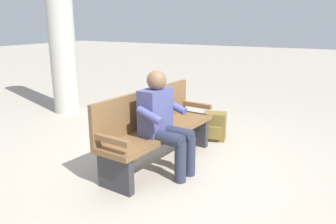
{
  "coord_description": "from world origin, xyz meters",
  "views": [
    {
      "loc": [
        3.25,
        1.89,
        1.69
      ],
      "look_at": [
        0.08,
        0.15,
        0.7
      ],
      "focal_mm": 35.29,
      "sensor_mm": 36.0,
      "label": 1
    }
  ],
  "objects_px": {
    "bench_near": "(156,127)",
    "support_pillar": "(60,13)",
    "backpack": "(214,126)",
    "person_seated": "(164,120)"
  },
  "relations": [
    {
      "from": "person_seated",
      "to": "backpack",
      "type": "bearing_deg",
      "value": -179.64
    },
    {
      "from": "bench_near",
      "to": "support_pillar",
      "type": "relative_size",
      "value": 0.5
    },
    {
      "from": "bench_near",
      "to": "person_seated",
      "type": "relative_size",
      "value": 1.56
    },
    {
      "from": "backpack",
      "to": "support_pillar",
      "type": "relative_size",
      "value": 0.11
    },
    {
      "from": "bench_near",
      "to": "backpack",
      "type": "relative_size",
      "value": 4.52
    },
    {
      "from": "bench_near",
      "to": "support_pillar",
      "type": "bearing_deg",
      "value": -109.2
    },
    {
      "from": "bench_near",
      "to": "backpack",
      "type": "height_order",
      "value": "bench_near"
    },
    {
      "from": "bench_near",
      "to": "person_seated",
      "type": "distance_m",
      "value": 0.33
    },
    {
      "from": "backpack",
      "to": "support_pillar",
      "type": "bearing_deg",
      "value": -92.19
    },
    {
      "from": "bench_near",
      "to": "support_pillar",
      "type": "distance_m",
      "value": 3.32
    }
  ]
}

